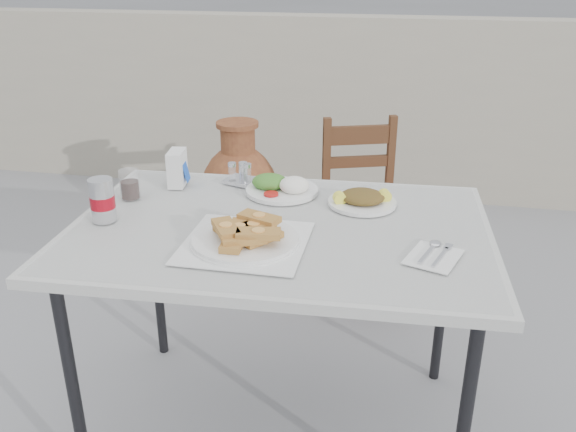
% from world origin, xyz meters
% --- Properties ---
extents(cafe_table, '(1.35, 0.94, 0.80)m').
position_xyz_m(cafe_table, '(-0.13, 0.05, 0.74)').
color(cafe_table, black).
rests_on(cafe_table, ground).
extents(pide_plate, '(0.36, 0.36, 0.07)m').
position_xyz_m(pide_plate, '(-0.20, -0.10, 0.83)').
color(pide_plate, silver).
rests_on(pide_plate, cafe_table).
extents(salad_rice_plate, '(0.26, 0.26, 0.06)m').
position_xyz_m(salad_rice_plate, '(-0.18, 0.33, 0.82)').
color(salad_rice_plate, white).
rests_on(salad_rice_plate, cafe_table).
extents(salad_chopped_plate, '(0.23, 0.23, 0.05)m').
position_xyz_m(salad_chopped_plate, '(0.11, 0.27, 0.82)').
color(salad_chopped_plate, white).
rests_on(salad_chopped_plate, cafe_table).
extents(soda_can, '(0.08, 0.08, 0.14)m').
position_xyz_m(soda_can, '(-0.68, -0.02, 0.87)').
color(soda_can, silver).
rests_on(soda_can, cafe_table).
extents(cola_glass, '(0.07, 0.07, 0.10)m').
position_xyz_m(cola_glass, '(-0.68, 0.17, 0.84)').
color(cola_glass, white).
rests_on(cola_glass, cafe_table).
extents(napkin_holder, '(0.08, 0.11, 0.13)m').
position_xyz_m(napkin_holder, '(-0.57, 0.33, 0.86)').
color(napkin_holder, silver).
rests_on(napkin_holder, cafe_table).
extents(condiment_caddy, '(0.14, 0.12, 0.08)m').
position_xyz_m(condiment_caddy, '(-0.35, 0.39, 0.82)').
color(condiment_caddy, silver).
rests_on(condiment_caddy, cafe_table).
extents(cutlery_napkin, '(0.18, 0.20, 0.01)m').
position_xyz_m(cutlery_napkin, '(0.34, -0.07, 0.80)').
color(cutlery_napkin, silver).
rests_on(cutlery_napkin, cafe_table).
extents(chair, '(0.48, 0.48, 0.86)m').
position_xyz_m(chair, '(0.06, 1.11, 0.44)').
color(chair, '#3A200F').
rests_on(chair, ground).
extents(terracotta_urn, '(0.44, 0.44, 0.76)m').
position_xyz_m(terracotta_urn, '(-0.64, 1.37, 0.35)').
color(terracotta_urn, brown).
rests_on(terracotta_urn, ground).
extents(back_wall, '(6.00, 0.25, 1.20)m').
position_xyz_m(back_wall, '(0.00, 2.50, 0.60)').
color(back_wall, '#9E9584').
rests_on(back_wall, ground).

